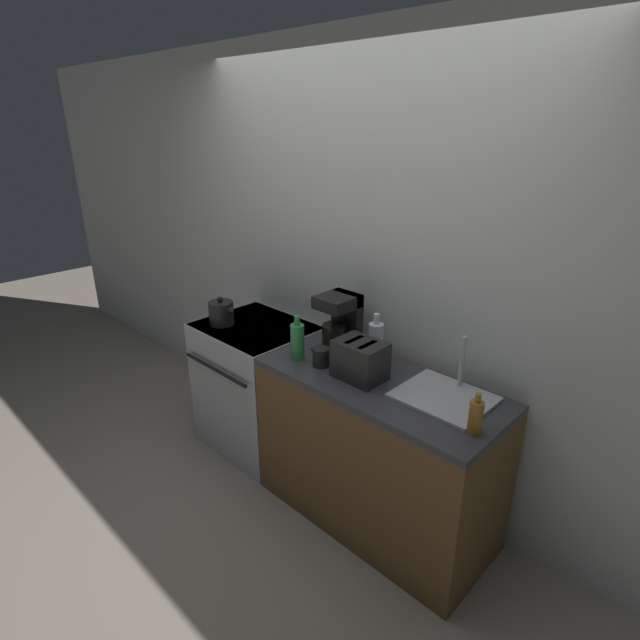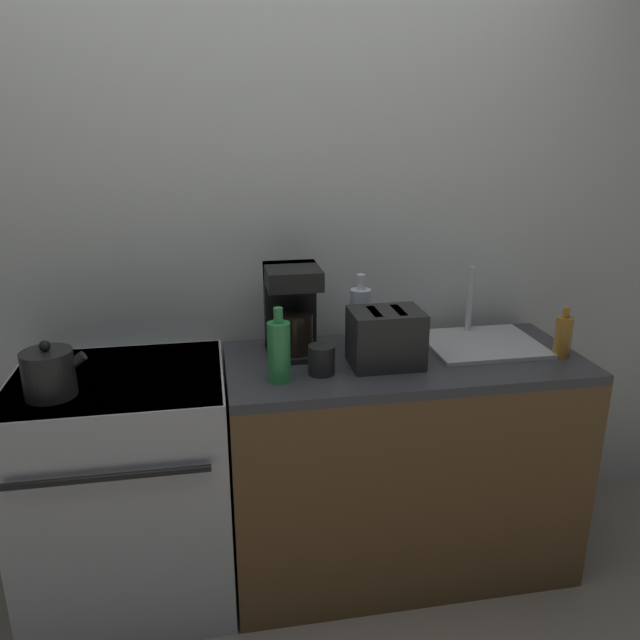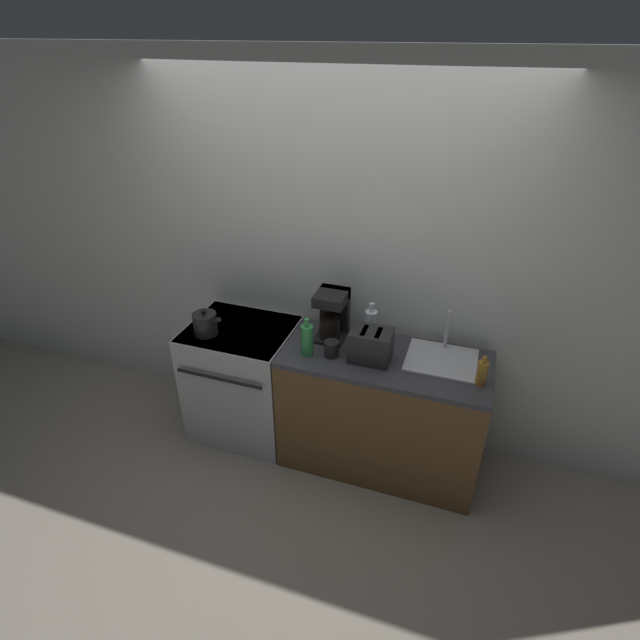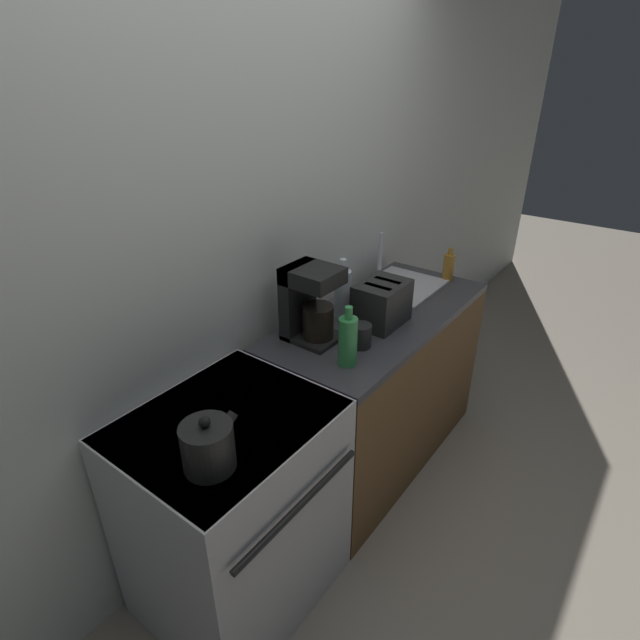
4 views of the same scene
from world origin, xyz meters
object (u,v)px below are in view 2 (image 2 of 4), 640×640
object	(u,v)px
toaster	(386,338)
bottle_amber	(563,336)
coffee_maker	(292,308)
bottle_clear	(360,317)
kettle	(49,373)
cup_black	(322,360)
stove	(128,485)
bottle_green	(279,351)

from	to	relation	value
toaster	bottle_amber	distance (m)	0.67
coffee_maker	bottle_clear	xyz separation A→B (m)	(0.26, -0.00, -0.05)
kettle	cup_black	world-z (taller)	kettle
bottle_clear	cup_black	distance (m)	0.31
coffee_maker	bottle_clear	size ratio (longest dim) A/B	1.16
stove	cup_black	bearing A→B (deg)	-8.46
toaster	bottle_clear	distance (m)	0.19
bottle_clear	coffee_maker	bearing A→B (deg)	179.85
toaster	bottle_green	size ratio (longest dim) A/B	0.99
kettle	stove	bearing A→B (deg)	35.32
cup_black	bottle_amber	bearing A→B (deg)	0.26
coffee_maker	kettle	bearing A→B (deg)	-162.70
stove	bottle_green	bearing A→B (deg)	-13.95
stove	bottle_green	xyz separation A→B (m)	(0.55, -0.14, 0.54)
bottle_clear	bottle_amber	distance (m)	0.75
kettle	bottle_amber	xyz separation A→B (m)	(1.78, 0.03, 0.00)
toaster	coffee_maker	xyz separation A→B (m)	(-0.31, 0.19, 0.07)
stove	cup_black	world-z (taller)	cup_black
toaster	bottle_amber	bearing A→B (deg)	-3.23
bottle_green	bottle_amber	xyz separation A→B (m)	(1.05, 0.04, -0.03)
kettle	bottle_green	xyz separation A→B (m)	(0.73, -0.01, 0.03)
bottle_amber	bottle_green	bearing A→B (deg)	-178.03
coffee_maker	bottle_clear	bearing A→B (deg)	-0.15
toaster	bottle_clear	size ratio (longest dim) A/B	0.87
bottle_clear	bottle_amber	bearing A→B (deg)	-17.42
bottle_green	bottle_amber	size ratio (longest dim) A/B	1.35
toaster	bottle_clear	xyz separation A→B (m)	(-0.05, 0.19, 0.02)
cup_black	coffee_maker	bearing A→B (deg)	106.82
toaster	bottle_green	world-z (taller)	bottle_green
stove	bottle_clear	distance (m)	1.05
kettle	bottle_clear	size ratio (longest dim) A/B	0.70
bottle_green	coffee_maker	bearing A→B (deg)	72.75
bottle_amber	kettle	bearing A→B (deg)	-179.12
stove	cup_black	xyz separation A→B (m)	(0.70, -0.10, 0.48)
bottle_clear	bottle_amber	world-z (taller)	bottle_clear
coffee_maker	cup_black	xyz separation A→B (m)	(0.07, -0.23, -0.12)
kettle	bottle_amber	bearing A→B (deg)	0.88
kettle	bottle_clear	distance (m)	1.10
bottle_clear	stove	bearing A→B (deg)	-172.07
kettle	bottle_green	distance (m)	0.73
toaster	cup_black	size ratio (longest dim) A/B	2.45
stove	kettle	size ratio (longest dim) A/B	4.39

